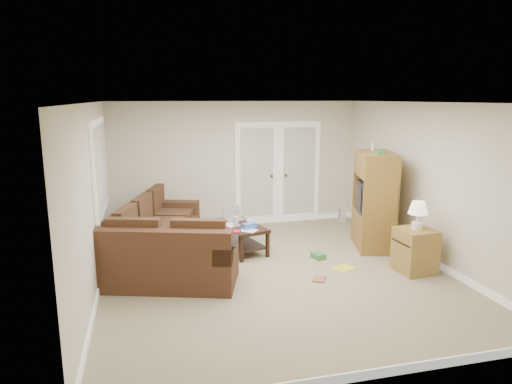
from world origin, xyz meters
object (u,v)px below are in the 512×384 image
object	(u,v)px
coffee_table	(239,236)
side_cabinet	(415,247)
tv_armoire	(374,200)
sectional_sofa	(162,244)

from	to	relation	value
coffee_table	side_cabinet	world-z (taller)	side_cabinet
tv_armoire	side_cabinet	bearing A→B (deg)	-71.75
side_cabinet	tv_armoire	bearing A→B (deg)	88.56
coffee_table	side_cabinet	bearing A→B (deg)	-50.07
coffee_table	tv_armoire	xyz separation A→B (m)	(2.30, -0.37, 0.59)
sectional_sofa	tv_armoire	distance (m)	3.64
sectional_sofa	side_cabinet	size ratio (longest dim) A/B	3.04
tv_armoire	coffee_table	bearing A→B (deg)	-172.93
coffee_table	side_cabinet	xyz separation A→B (m)	(2.34, -1.60, 0.14)
sectional_sofa	coffee_table	xyz separation A→B (m)	(1.31, 0.44, -0.09)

